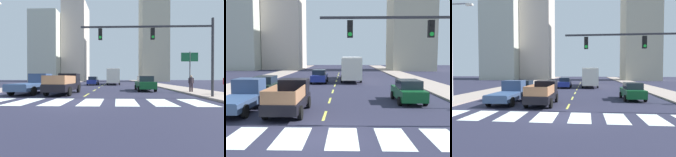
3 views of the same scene
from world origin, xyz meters
TOP-DOWN VIEW (x-y plane):
  - ground_plane at (0.00, 0.00)m, footprint 160.00×160.00m
  - sidewalk_right at (11.11, 18.00)m, footprint 3.75×110.00m
  - sidewalk_left at (-11.11, 18.00)m, footprint 3.75×110.00m
  - crosswalk_stripe_2 at (-3.28, 0.00)m, footprint 1.35×2.98m
  - crosswalk_stripe_3 at (-1.09, 0.00)m, footprint 1.35×2.98m
  - crosswalk_stripe_4 at (1.09, 0.00)m, footprint 1.35×2.98m
  - crosswalk_stripe_5 at (3.28, 0.00)m, footprint 1.35×2.98m
  - crosswalk_stripe_6 at (5.46, 0.00)m, footprint 1.35×2.98m
  - lane_dash_0 at (0.00, 4.00)m, footprint 0.16×2.40m
  - lane_dash_1 at (0.00, 9.00)m, footprint 0.16×2.40m
  - lane_dash_2 at (0.00, 14.00)m, footprint 0.16×2.40m
  - lane_dash_3 at (0.00, 19.00)m, footprint 0.16×2.40m
  - lane_dash_4 at (0.00, 24.00)m, footprint 0.16×2.40m
  - lane_dash_5 at (0.00, 29.00)m, footprint 0.16×2.40m
  - lane_dash_6 at (0.00, 34.00)m, footprint 0.16×2.40m
  - lane_dash_7 at (0.00, 39.00)m, footprint 0.16×2.40m
  - pickup_stakebed at (-2.25, 5.00)m, footprint 2.18×5.20m
  - pickup_dark at (-5.44, 5.31)m, footprint 2.18×5.20m
  - city_bus at (2.02, 24.90)m, footprint 2.72×10.80m
  - sedan_far at (5.98, 8.41)m, footprint 2.02×4.40m
  - sedan_near_right at (-2.08, 21.41)m, footprint 2.02×4.40m
  - sedan_mid at (-5.86, 11.53)m, footprint 2.02×4.40m
  - tower_tall_centre at (-14.44, 55.73)m, footprint 9.13×11.83m
  - block_mid_right at (-24.39, 50.97)m, footprint 10.53×11.17m

SIDE VIEW (x-z plane):
  - ground_plane at x=0.00m, z-range 0.00..0.00m
  - lane_dash_0 at x=0.00m, z-range 0.00..0.01m
  - lane_dash_1 at x=0.00m, z-range 0.00..0.01m
  - lane_dash_2 at x=0.00m, z-range 0.00..0.01m
  - lane_dash_3 at x=0.00m, z-range 0.00..0.01m
  - lane_dash_4 at x=0.00m, z-range 0.00..0.01m
  - lane_dash_5 at x=0.00m, z-range 0.00..0.01m
  - lane_dash_6 at x=0.00m, z-range 0.00..0.01m
  - lane_dash_7 at x=0.00m, z-range 0.00..0.01m
  - crosswalk_stripe_2 at x=-3.28m, z-range 0.00..0.01m
  - crosswalk_stripe_3 at x=-1.09m, z-range 0.00..0.01m
  - crosswalk_stripe_4 at x=1.09m, z-range 0.00..0.01m
  - crosswalk_stripe_5 at x=3.28m, z-range 0.00..0.01m
  - crosswalk_stripe_6 at x=5.46m, z-range 0.00..0.01m
  - sidewalk_right at x=11.11m, z-range 0.00..0.15m
  - sidewalk_left at x=-11.11m, z-range 0.00..0.15m
  - sedan_far at x=5.98m, z-range 0.00..1.72m
  - sedan_near_right at x=-2.08m, z-range 0.00..1.72m
  - sedan_mid at x=-5.86m, z-range 0.00..1.72m
  - pickup_dark at x=-5.44m, z-range -0.06..1.90m
  - pickup_stakebed at x=-2.25m, z-range -0.04..1.92m
  - city_bus at x=2.02m, z-range 0.29..3.61m
  - block_mid_right at x=-24.39m, z-range 0.00..26.36m
  - tower_tall_centre at x=-14.44m, z-range 0.00..32.26m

